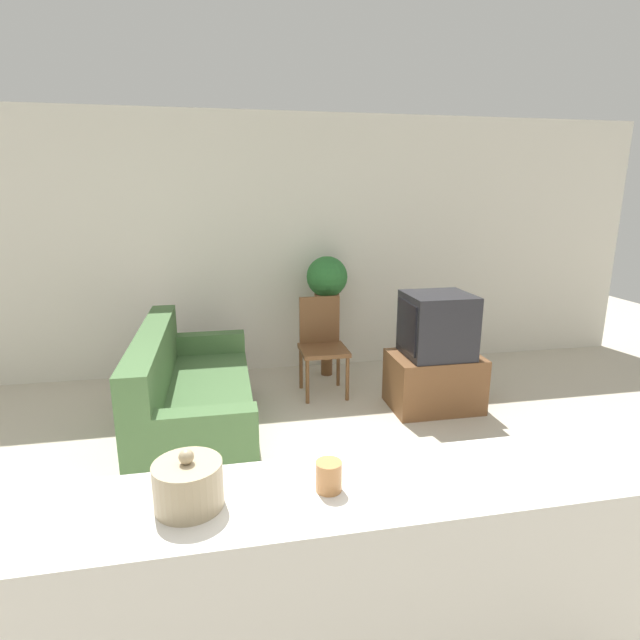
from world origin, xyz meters
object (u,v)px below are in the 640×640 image
couch (191,403)px  wooden_chair (322,341)px  decorative_bowl (188,484)px  potted_plant (327,280)px  television (437,325)px

couch → wooden_chair: wooden_chair is taller
wooden_chair → decorative_bowl: (-1.04, -3.14, 0.53)m
decorative_bowl → couch: bearing=93.8°
couch → decorative_bowl: (0.16, -2.34, 0.73)m
potted_plant → decorative_bowl: potted_plant is taller
couch → wooden_chair: (1.20, 0.80, 0.20)m
wooden_chair → potted_plant: 0.70m
wooden_chair → potted_plant: size_ratio=1.73×
wooden_chair → potted_plant: (0.14, 0.45, 0.52)m
couch → potted_plant: 1.97m
potted_plant → television: bearing=-52.7°
television → wooden_chair: size_ratio=0.62×
television → couch: bearing=-173.9°
television → decorative_bowl: (-1.96, -2.57, 0.27)m
couch → potted_plant: size_ratio=3.53×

